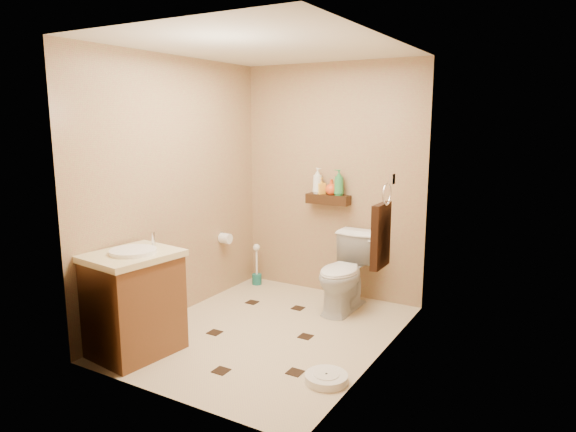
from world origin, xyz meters
The scene contains 18 objects.
ground centered at (0.00, 0.00, 0.00)m, with size 2.50×2.50×0.00m, color #CAAE93.
wall_back centered at (0.00, 1.25, 1.20)m, with size 2.00×0.04×2.40m, color tan.
wall_front centered at (0.00, -1.25, 1.20)m, with size 2.00×0.04×2.40m, color tan.
wall_left centered at (-1.00, 0.00, 1.20)m, with size 0.04×2.50×2.40m, color tan.
wall_right centered at (1.00, 0.00, 1.20)m, with size 0.04×2.50×2.40m, color tan.
ceiling centered at (0.00, 0.00, 2.40)m, with size 2.00×2.50×0.02m, color silver.
wall_shelf centered at (0.00, 1.17, 1.02)m, with size 0.46×0.14×0.10m, color #381D0F.
floor_accents centered at (0.00, -0.05, 0.00)m, with size 1.21×1.52×0.01m.
toilet centered at (0.35, 0.83, 0.37)m, with size 0.42×0.73×0.75m, color white.
vanity centered at (-0.70, -0.86, 0.42)m, with size 0.63×0.74×0.95m.
bathroom_scale centered at (0.82, -0.53, 0.03)m, with size 0.38×0.38×0.06m.
toilet_brush centered at (-0.82, 1.06, 0.16)m, with size 0.11×0.11×0.47m.
towel_ring centered at (0.91, 0.25, 0.95)m, with size 0.12×0.30×0.76m.
toilet_paper centered at (-0.94, 0.65, 0.60)m, with size 0.12×0.11×0.12m.
bottle_a centered at (-0.12, 1.17, 1.21)m, with size 0.10×0.10×0.27m, color white.
bottle_b centered at (-0.09, 1.17, 1.16)m, with size 0.08×0.08×0.17m, color yellow.
bottle_c centered at (0.04, 1.17, 1.15)m, with size 0.13×0.13×0.16m, color #E2491A.
bottle_d centered at (0.12, 1.17, 1.20)m, with size 0.10×0.10×0.27m, color #2F8D4A.
Camera 1 is at (2.27, -3.57, 1.83)m, focal length 32.00 mm.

